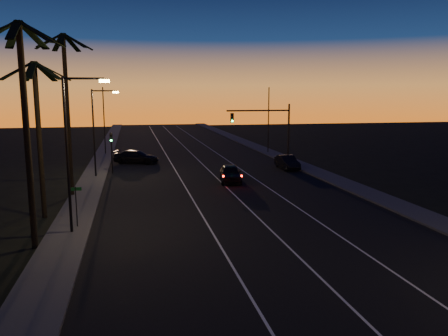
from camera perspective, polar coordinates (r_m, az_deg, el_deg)
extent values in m
cube|color=black|center=(37.17, -0.17, -2.83)|extent=(20.00, 170.00, 0.01)
cube|color=#3E3E3B|center=(36.61, -17.63, -3.36)|extent=(2.40, 170.00, 0.16)
cube|color=#3E3E3B|center=(40.88, 15.40, -1.94)|extent=(2.40, 170.00, 0.16)
cube|color=silver|center=(36.69, -4.77, -3.01)|extent=(0.12, 160.00, 0.01)
cube|color=silver|center=(37.27, 0.59, -2.78)|extent=(0.12, 160.00, 0.01)
cube|color=silver|center=(38.16, 5.73, -2.54)|extent=(0.12, 160.00, 0.01)
cylinder|color=black|center=(24.22, -24.33, 3.46)|extent=(0.32, 0.32, 11.50)
cube|color=black|center=(24.36, -22.61, 15.85)|extent=(2.18, 0.92, 1.18)
cube|color=black|center=(25.15, -23.68, 15.56)|extent=(1.25, 2.12, 1.18)
cube|color=black|center=(25.32, -25.80, 15.37)|extent=(1.34, 2.09, 1.18)
cube|color=black|center=(23.27, -25.73, 15.98)|extent=(0.45, 2.16, 1.18)
cube|color=black|center=(23.51, -23.47, 16.05)|extent=(1.95, 1.61, 1.18)
cylinder|color=black|center=(30.26, -22.96, 3.16)|extent=(0.32, 0.32, 10.00)
cube|color=black|center=(30.23, -21.47, 11.69)|extent=(2.18, 0.92, 1.18)
cube|color=black|center=(31.02, -22.35, 11.56)|extent=(1.25, 2.12, 1.18)
cube|color=black|center=(31.17, -24.06, 11.44)|extent=(1.34, 2.09, 1.18)
cube|color=black|center=(30.57, -25.38, 11.40)|extent=(2.18, 0.82, 1.18)
cube|color=black|center=(29.65, -25.34, 11.49)|extent=(1.90, 1.69, 1.18)
cube|color=black|center=(29.11, -23.88, 11.64)|extent=(0.45, 2.16, 1.18)
cube|color=black|center=(29.37, -22.11, 11.73)|extent=(1.95, 1.61, 1.18)
cylinder|color=black|center=(35.91, -19.72, 6.24)|extent=(0.32, 0.32, 12.50)
cube|color=black|center=(36.23, -18.52, 15.35)|extent=(2.18, 0.92, 1.18)
cube|color=black|center=(36.99, -19.33, 15.18)|extent=(1.25, 2.12, 1.18)
cube|color=black|center=(37.09, -20.79, 15.08)|extent=(1.34, 2.09, 1.18)
cube|color=black|center=(36.45, -21.86, 15.13)|extent=(2.18, 0.82, 1.18)
cube|color=black|center=(35.54, -21.74, 15.30)|extent=(1.90, 1.69, 1.18)
cube|color=black|center=(35.05, -20.45, 15.46)|extent=(0.45, 2.16, 1.18)
cube|color=black|center=(35.36, -18.99, 15.48)|extent=(1.95, 1.61, 1.18)
cylinder|color=black|center=(26.03, -19.78, 1.33)|extent=(0.16, 0.16, 9.00)
cylinder|color=black|center=(25.69, -17.86, 11.07)|extent=(2.20, 0.12, 0.12)
cube|color=#FFD066|center=(25.60, -15.35, 10.90)|extent=(0.55, 0.26, 0.16)
cylinder|color=black|center=(43.85, -16.64, 4.27)|extent=(0.16, 0.16, 8.50)
cylinder|color=black|center=(43.62, -15.44, 9.70)|extent=(2.20, 0.12, 0.12)
cube|color=#FFD066|center=(43.57, -13.97, 9.59)|extent=(0.55, 0.26, 0.16)
cylinder|color=black|center=(27.58, -18.72, -4.96)|extent=(0.06, 0.06, 2.60)
cube|color=#0D521A|center=(27.33, -18.84, -2.62)|extent=(0.70, 0.03, 0.20)
cylinder|color=black|center=(48.78, 8.42, 4.17)|extent=(0.20, 0.20, 7.00)
cylinder|color=black|center=(47.51, 4.50, 7.49)|extent=(7.00, 0.16, 0.16)
cube|color=black|center=(46.80, 1.06, 6.57)|extent=(0.32, 0.28, 1.00)
sphere|color=black|center=(46.62, 1.11, 6.95)|extent=(0.20, 0.20, 0.20)
sphere|color=black|center=(46.64, 1.11, 6.56)|extent=(0.20, 0.20, 0.20)
sphere|color=#14FF59|center=(46.66, 1.11, 6.16)|extent=(0.20, 0.20, 0.20)
cylinder|color=black|center=(45.97, -14.45, 1.90)|extent=(0.14, 0.14, 4.20)
cube|color=black|center=(45.80, -14.54, 3.88)|extent=(0.28, 0.25, 0.90)
sphere|color=black|center=(45.62, -14.56, 4.21)|extent=(0.18, 0.18, 0.18)
sphere|color=black|center=(45.65, -14.55, 3.86)|extent=(0.18, 0.18, 0.18)
sphere|color=#14FF59|center=(45.67, -14.53, 3.51)|extent=(0.18, 0.18, 0.18)
cylinder|color=black|center=(60.75, -15.39, 5.91)|extent=(0.14, 0.14, 9.00)
cylinder|color=black|center=(60.52, 5.83, 6.19)|extent=(0.14, 0.14, 9.00)
imported|color=black|center=(40.36, 0.85, -0.69)|extent=(2.58, 4.89, 1.58)
sphere|color=#FF0F05|center=(37.55, -0.08, -1.07)|extent=(0.18, 0.18, 0.18)
sphere|color=#FF0F05|center=(37.66, 2.33, -1.05)|extent=(0.18, 0.18, 0.18)
imported|color=black|center=(47.87, 8.25, 0.75)|extent=(1.58, 4.46, 1.47)
imported|color=black|center=(52.25, -11.39, 1.43)|extent=(5.71, 3.87, 1.54)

